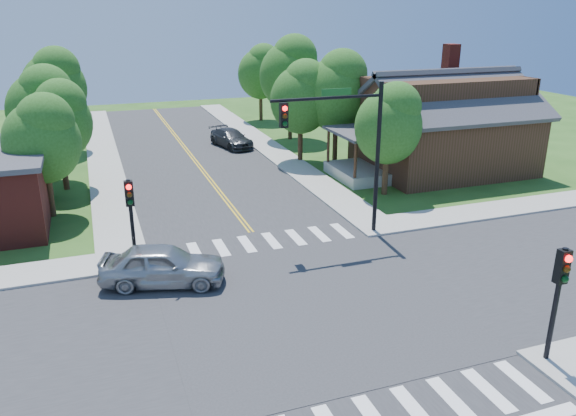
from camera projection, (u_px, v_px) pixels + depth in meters
name	position (u px, v px, depth m)	size (l,w,h in m)	color
ground	(309.00, 306.00, 20.45)	(100.00, 100.00, 0.00)	#285019
road_ns	(309.00, 306.00, 20.44)	(10.00, 90.00, 0.04)	#2D2D30
road_ew	(309.00, 306.00, 20.44)	(90.00, 10.00, 0.04)	#2D2D30
intersection_patch	(309.00, 306.00, 20.45)	(10.20, 10.20, 0.06)	#2D2D30
sidewalk_ne	(434.00, 162.00, 39.47)	(40.00, 40.00, 0.14)	#9E9B93
crosswalk_north	(259.00, 242.00, 25.93)	(8.85, 2.00, 0.01)	white
crosswalk_south	(395.00, 414.00, 14.93)	(8.85, 2.00, 0.01)	white
centerline	(309.00, 305.00, 20.43)	(0.30, 90.00, 0.01)	yellow
signal_mast_ne	(345.00, 137.00, 25.01)	(5.30, 0.42, 7.20)	black
signal_pole_se	(560.00, 284.00, 16.34)	(0.34, 0.42, 3.80)	black
signal_pole_nw	(130.00, 207.00, 22.72)	(0.34, 0.42, 3.80)	black
house_ne	(443.00, 120.00, 36.75)	(13.05, 8.80, 7.11)	#352312
tree_e_a	(390.00, 122.00, 31.35)	(3.83, 3.64, 6.51)	#382314
tree_e_b	(338.00, 89.00, 37.98)	(4.58, 4.35, 7.79)	#382314
tree_e_c	(291.00, 71.00, 44.84)	(4.96, 4.71, 8.42)	#382314
tree_e_d	(261.00, 70.00, 52.84)	(4.25, 4.04, 7.23)	#382314
tree_w_a	(43.00, 137.00, 27.94)	(3.78, 3.59, 6.42)	#382314
tree_w_b	(44.00, 106.00, 33.56)	(4.25, 4.04, 7.22)	#382314
tree_w_c	(55.00, 83.00, 40.94)	(4.56, 4.34, 7.76)	#382314
tree_w_d	(56.00, 87.00, 48.58)	(3.45, 3.28, 5.87)	#382314
tree_house	(302.00, 95.00, 38.20)	(4.19, 3.98, 7.12)	#382314
tree_bldg	(59.00, 118.00, 32.23)	(3.86, 3.67, 6.57)	#382314
car_silver	(163.00, 266.00, 21.78)	(5.14, 3.24, 1.63)	#A6AAAD
car_dgrey	(231.00, 139.00, 43.63)	(2.96, 4.99, 1.35)	#2E3034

